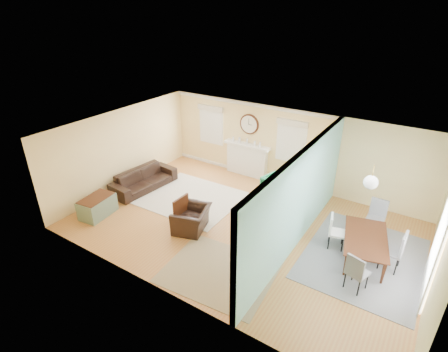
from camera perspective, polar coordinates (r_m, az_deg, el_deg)
The scene contains 29 objects.
floor at distance 9.75m, azimuth 3.04°, elevation -8.14°, with size 9.00×9.00×0.00m, color #B06833.
wall_back at distance 11.55m, azimuth 10.67°, elevation 4.51°, with size 9.00×0.02×2.60m, color #E8C481.
wall_front at distance 7.02m, azimuth -9.28°, elevation -11.01°, with size 9.00×0.02×2.60m, color #E8C481.
wall_left at distance 11.73m, azimuth -16.25°, elevation 4.24°, with size 0.02×6.00×2.60m, color #E8C481.
wall_right at distance 8.21m, azimuth 31.99°, elevation -9.10°, with size 0.02×6.00×2.60m, color #E8C481.
ceiling at distance 8.55m, azimuth 3.45°, elevation 6.37°, with size 9.00×6.00×0.02m, color white.
partition at distance 8.74m, azimuth 12.80°, elevation -2.77°, with size 0.17×6.00×2.60m.
fireplace at distance 12.31m, azimuth 3.76°, elevation 2.78°, with size 1.70×0.30×1.17m.
wall_clock at distance 11.93m, azimuth 4.14°, elevation 8.43°, with size 0.70×0.07×0.70m.
window_left at distance 12.75m, azimuth -2.09°, elevation 8.78°, with size 1.05×0.13×1.42m.
window_right at distance 11.37m, azimuth 10.96°, elevation 6.06°, with size 1.05×0.13×1.42m.
french_doors at distance 8.32m, azimuth 31.35°, elevation -10.16°, with size 0.06×1.70×2.20m.
pendant at distance 7.82m, azimuth 22.85°, elevation -0.96°, with size 0.30×0.30×0.55m.
rug_cream at distance 11.06m, azimuth -5.30°, elevation -3.61°, with size 2.89×2.51×0.02m, color beige.
rug_jute at distance 8.27m, azimuth -0.86°, elevation -15.41°, with size 2.42×1.98×0.01m, color #978064.
rug_grey at distance 9.28m, azimuth 21.77°, elevation -12.31°, with size 2.61×3.27×0.01m, color slate.
sofa at distance 11.76m, azimuth -12.94°, elevation -0.52°, with size 2.23×0.87×0.65m, color black.
eames_chair at distance 9.47m, azimuth -5.29°, elevation -6.99°, with size 1.00×0.87×0.65m, color black.
green_chair at distance 11.11m, azimuth 8.50°, elevation -1.69°, with size 0.73×0.75×0.68m, color #1C6C4A.
trunk at distance 10.69m, azimuth -19.97°, elevation -4.67°, with size 0.73×1.07×0.58m.
credenza at distance 10.55m, azimuth 13.20°, elevation -3.41°, with size 0.47×1.37×0.80m.
tv at distance 10.23m, azimuth 13.51°, elevation 0.03°, with size 1.05×0.14×0.60m, color black.
garden_stool at distance 9.74m, azimuth 10.96°, elevation -6.80°, with size 0.36×0.36×0.53m, color white.
potted_plant at distance 9.50m, azimuth 11.19°, elevation -4.48°, with size 0.35×0.30×0.39m, color #337F33.
dining_table at distance 9.11m, azimuth 22.08°, elevation -10.86°, with size 1.71×0.95×0.60m, color #421E10.
dining_chair_n at distance 9.93m, azimuth 23.59°, elevation -5.92°, with size 0.44×0.44×0.98m.
dining_chair_s at distance 8.06m, azimuth 21.08°, elevation -13.93°, with size 0.51×0.51×0.92m.
dining_chair_w at distance 9.12m, azimuth 18.03°, elevation -8.31°, with size 0.48×0.48×0.89m.
dining_chair_e at distance 8.87m, azimuth 25.83°, elevation -10.39°, with size 0.47×0.47×1.01m.
Camera 1 is at (3.90, -7.02, 5.53)m, focal length 28.00 mm.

